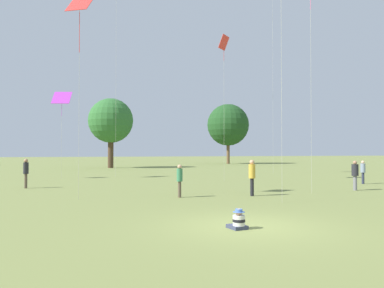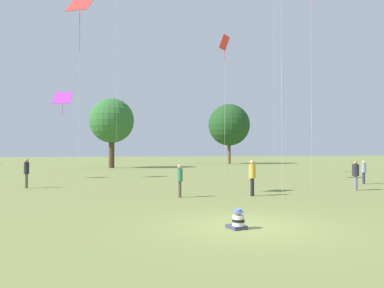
% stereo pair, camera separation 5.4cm
% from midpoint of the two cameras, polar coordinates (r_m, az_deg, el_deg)
% --- Properties ---
extents(ground_plane, '(300.00, 300.00, 0.00)m').
position_cam_midpoint_polar(ground_plane, '(11.36, 8.60, -12.29)').
color(ground_plane, olive).
extents(seated_toddler, '(0.50, 0.59, 0.58)m').
position_cam_midpoint_polar(seated_toddler, '(10.90, 7.13, -11.54)').
color(seated_toddler, '#383D56').
rests_on(seated_toddler, ground).
extents(person_standing_0, '(0.42, 0.42, 1.79)m').
position_cam_midpoint_polar(person_standing_0, '(18.77, 9.24, -4.55)').
color(person_standing_0, black).
rests_on(person_standing_0, ground).
extents(person_standing_1, '(0.40, 0.40, 1.68)m').
position_cam_midpoint_polar(person_standing_1, '(23.09, 23.72, -4.04)').
color(person_standing_1, slate).
rests_on(person_standing_1, ground).
extents(person_standing_2, '(0.30, 0.30, 1.57)m').
position_cam_midpoint_polar(person_standing_2, '(17.95, -1.79, -5.12)').
color(person_standing_2, brown).
rests_on(person_standing_2, ground).
extents(person_standing_3, '(0.31, 0.31, 1.76)m').
position_cam_midpoint_polar(person_standing_3, '(24.49, -23.85, -3.68)').
color(person_standing_3, brown).
rests_on(person_standing_3, ground).
extents(person_standing_4, '(0.44, 0.44, 1.58)m').
position_cam_midpoint_polar(person_standing_4, '(27.92, 24.75, -3.61)').
color(person_standing_4, '#282D42').
rests_on(person_standing_4, ground).
extents(kite_3, '(1.62, 1.29, 7.06)m').
position_cam_midpoint_polar(kite_3, '(31.98, -19.08, 6.56)').
color(kite_3, '#B738C6').
rests_on(kite_3, ground).
extents(kite_5, '(1.06, 1.01, 10.73)m').
position_cam_midpoint_polar(kite_5, '(28.57, 5.02, 14.61)').
color(kite_5, red).
rests_on(kite_5, ground).
extents(kite_7, '(1.34, 1.21, 9.48)m').
position_cam_midpoint_polar(kite_7, '(19.23, -16.65, 19.07)').
color(kite_7, red).
rests_on(kite_7, ground).
extents(distant_tree_0, '(7.47, 7.47, 10.71)m').
position_cam_midpoint_polar(distant_tree_0, '(67.45, 5.69, 2.91)').
color(distant_tree_0, brown).
rests_on(distant_tree_0, ground).
extents(distant_tree_1, '(5.96, 5.96, 9.32)m').
position_cam_midpoint_polar(distant_tree_1, '(51.33, -12.10, 3.45)').
color(distant_tree_1, '#473323').
rests_on(distant_tree_1, ground).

